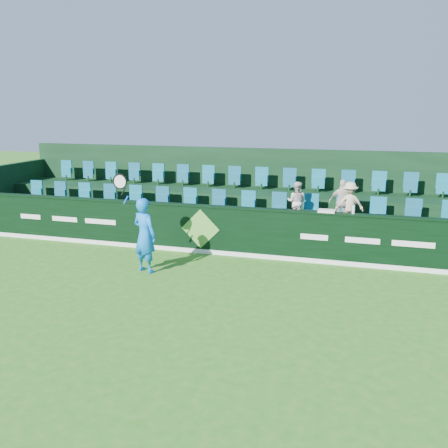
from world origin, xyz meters
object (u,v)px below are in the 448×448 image
(tennis_player, at_px, (144,235))
(spectator_left, at_px, (297,202))
(drinks_bottle, at_px, (354,209))
(spectator_middle, at_px, (342,202))
(spectator_right, at_px, (350,204))
(towel, at_px, (327,211))

(tennis_player, distance_m, spectator_left, 4.49)
(tennis_player, height_order, drinks_bottle, tennis_player)
(tennis_player, height_order, spectator_middle, tennis_player)
(spectator_right, height_order, towel, spectator_right)
(spectator_middle, distance_m, towel, 1.17)
(spectator_left, bearing_deg, towel, 136.94)
(spectator_left, distance_m, spectator_right, 1.45)
(towel, bearing_deg, drinks_bottle, 0.00)
(tennis_player, relative_size, spectator_middle, 2.00)
(drinks_bottle, bearing_deg, spectator_right, 97.55)
(spectator_left, xyz_separation_m, spectator_middle, (1.26, 0.00, 0.05))
(tennis_player, distance_m, drinks_bottle, 5.24)
(spectator_left, relative_size, towel, 2.70)
(spectator_left, distance_m, towel, 1.46)
(tennis_player, relative_size, spectator_left, 2.19)
(tennis_player, height_order, towel, tennis_player)
(towel, relative_size, drinks_bottle, 1.91)
(towel, bearing_deg, spectator_middle, 73.93)
(towel, bearing_deg, spectator_left, 129.80)
(spectator_right, distance_m, towel, 1.23)
(spectator_middle, height_order, towel, spectator_middle)
(spectator_left, height_order, spectator_middle, spectator_middle)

